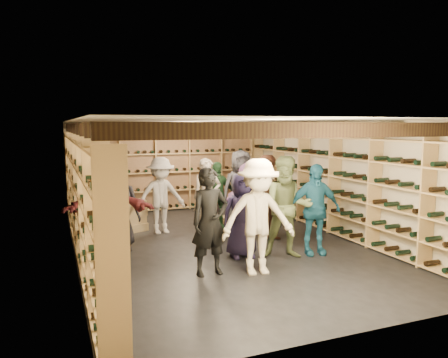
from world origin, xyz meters
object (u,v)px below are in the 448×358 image
Objects in this scene: person_0 at (118,206)px; person_12 at (241,190)px; person_1 at (210,222)px; person_6 at (242,215)px; person_2 at (287,207)px; person_3 at (258,217)px; person_5 at (108,211)px; crate_stack_left at (134,216)px; person_10 at (216,196)px; person_8 at (269,198)px; crate_stack_right at (243,206)px; person_7 at (207,197)px; person_11 at (248,199)px; crate_loose at (218,220)px; person_4 at (314,209)px; person_9 at (161,196)px.

person_0 is 0.94× the size of person_12.
person_1 is 1.08m from person_6.
person_1 is at bearing -144.20° from person_2.
person_3 is 1.08× the size of person_5.
person_10 reaches higher than crate_stack_left.
person_8 reaches higher than person_1.
person_7 reaches higher than crate_stack_right.
person_3 reaches higher than person_11.
crate_stack_right reaches higher than crate_loose.
person_6 is at bearing 33.49° from person_1.
person_10 is (0.44, 3.01, -0.14)m from person_3.
person_5 reaches higher than person_4.
person_6 is 1.25m from person_8.
person_2 reaches higher than person_10.
person_9 reaches higher than crate_stack_left.
person_6 is (0.14, 0.90, -0.15)m from person_3.
crate_stack_left is at bearing 66.16° from person_0.
crate_loose is 2.00m from person_8.
person_2 is at bearing -86.01° from crate_loose.
person_4 is (1.40, 0.58, -0.08)m from person_3.
crate_stack_left is 0.38× the size of person_2.
crate_stack_right is at bearing 48.09° from person_7.
person_11 is (0.85, 2.20, -0.13)m from person_3.
person_10 reaches higher than crate_loose.
person_5 reaches higher than person_10.
person_12 is (-0.16, 1.04, 0.02)m from person_8.
person_12 is (0.79, 1.85, 0.14)m from person_6.
person_1 is at bearing -117.21° from person_12.
crate_loose is 0.30× the size of person_1.
person_10 is (-0.21, -0.48, 0.68)m from crate_loose.
person_5 reaches higher than person_11.
crate_stack_right is at bearing 12.41° from crate_loose.
crate_stack_right is at bearing 22.31° from person_0.
person_0 reaches higher than person_4.
crate_stack_right is at bearing 103.55° from person_2.
person_3 is at bearing -52.16° from person_0.
person_8 is at bearing -11.41° from person_0.
crate_stack_left is at bearing 118.07° from person_3.
person_5 is 2.96m from person_11.
person_1 is 2.99m from person_12.
person_8 is (2.92, -0.46, 0.03)m from person_0.
person_9 is 1.05× the size of person_11.
person_1 reaches higher than crate_stack_left.
person_2 is 1.07× the size of person_5.
person_7 reaches higher than person_10.
person_3 is at bearing -91.78° from person_6.
person_7 is at bearing 31.75° from person_5.
crate_stack_left is 3.04m from person_8.
crate_stack_right is 2.04m from person_8.
person_5 is (-3.45, -1.98, 0.50)m from crate_stack_right.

